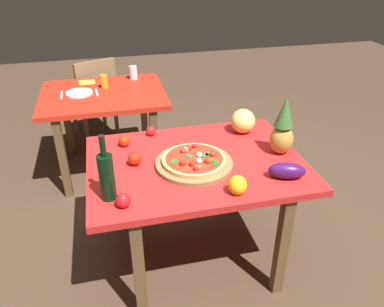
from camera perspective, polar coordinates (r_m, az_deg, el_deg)
ground_plane at (r=2.63m, az=0.49°, el=-14.92°), size 10.00×10.00×0.00m
display_table at (r=2.22m, az=0.56°, el=-3.01°), size 1.24×0.90×0.73m
background_table at (r=3.29m, az=-13.19°, el=7.32°), size 1.02×0.83×0.73m
dining_chair at (r=3.95m, az=-14.60°, el=8.67°), size 0.52×0.52×0.85m
pizza_board at (r=2.12m, az=0.32°, el=-1.53°), size 0.44×0.44×0.02m
pizza at (r=2.11m, az=0.34°, el=-0.89°), size 0.36×0.36×0.05m
wine_bottle at (r=1.85m, az=-12.84°, el=-3.33°), size 0.08×0.08×0.35m
pineapple_left at (r=2.25m, az=13.64°, el=3.65°), size 0.14×0.14×0.35m
melon at (r=2.48m, az=7.75°, el=4.91°), size 0.16×0.16×0.16m
bell_pepper at (r=1.90m, az=6.95°, el=-4.79°), size 0.09×0.09×0.10m
eggplant at (r=2.06m, az=14.22°, el=-2.56°), size 0.22×0.15×0.09m
tomato_at_corner at (r=2.45m, az=-6.26°, el=3.40°), size 0.06×0.06×0.06m
tomato_by_bottle at (r=1.83m, az=-10.42°, el=-7.01°), size 0.07×0.07×0.07m
tomato_beside_pepper at (r=2.14m, az=-8.72°, el=-0.74°), size 0.08×0.08×0.08m
tomato_near_board at (r=2.35m, az=-10.27°, el=1.87°), size 0.07×0.07×0.07m
drinking_glass_juice at (r=3.34m, az=-13.21°, el=10.61°), size 0.06×0.06×0.12m
drinking_glass_water at (r=3.52m, az=-8.92°, el=12.04°), size 0.07×0.07×0.12m
dinner_plate at (r=3.27m, az=-16.76°, el=8.79°), size 0.22×0.22×0.02m
fork_utensil at (r=3.29m, az=-19.20°, el=8.41°), size 0.02×0.18×0.01m
knife_utensil at (r=3.27m, az=-14.29°, el=9.04°), size 0.03×0.18×0.01m
napkin_folded at (r=3.53m, az=-15.68°, el=10.38°), size 0.15×0.13×0.01m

